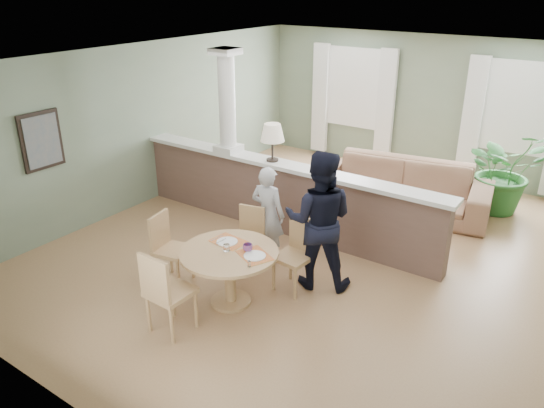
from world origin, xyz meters
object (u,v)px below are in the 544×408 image
Objects in this scene: houseplant at (504,170)px; chair_far_man at (297,250)px; chair_far_boy at (249,235)px; chair_side at (168,245)px; sofa at (400,187)px; man_person at (319,220)px; dining_table at (230,262)px; child_person at (268,214)px; chair_near at (165,290)px.

houseplant is 1.51× the size of chair_far_man.
chair_far_boy is at bearing 179.21° from chair_far_man.
sofa is at bearing -32.87° from chair_side.
chair_far_man is 1.02× the size of chair_side.
sofa is 2.84m from man_person.
sofa is 3.83m from dining_table.
chair_far_man is at bearing 146.80° from child_person.
chair_near reaches higher than sofa.
sofa is at bearing -97.93° from chair_near.
sofa is 3.08m from chair_far_boy.
houseplant is at bearing -133.17° from man_person.
chair_near is 2.06m from man_person.
child_person reaches higher than dining_table.
child_person is at bearing -41.85° from chair_side.
man_person is at bearing -109.57° from houseplant.
houseplant is at bearing -126.57° from child_person.
man_person is (0.05, -2.80, 0.48)m from sofa.
chair_far_man is (-1.52, -4.00, -0.19)m from houseplant.
man_person reaches higher than houseplant.
chair_near is at bearing -106.32° from chair_far_man.
chair_side is (-0.78, 0.83, -0.04)m from chair_near.
chair_side is at bearing -177.39° from dining_table.
man_person is at bearing 57.21° from dining_table.
houseplant is 4.02m from man_person.
chair_near is 0.56× the size of man_person.
houseplant is 4.28m from chair_far_man.
sofa is 2.47× the size of dining_table.
chair_far_boy is 1.09m from man_person.
chair_side is 1.95m from man_person.
chair_near is (-0.20, -0.87, -0.01)m from dining_table.
child_person is at bearing -117.75° from sofa.
chair_far_boy is 1.73m from chair_near.
chair_far_boy is at bearing -117.87° from sofa.
dining_table is at bearing 98.11° from child_person.
child_person is at bearing 157.24° from chair_far_man.
sofa is 2.88× the size of chair_near.
chair_far_boy is 0.84× the size of chair_near.
dining_table is at bearing -80.36° from chair_far_boy.
sofa is 2.02× the size of houseplant.
chair_far_man is 1.76m from chair_near.
chair_far_man reaches higher than chair_side.
chair_far_man is at bearing -110.34° from chair_near.
chair_far_man reaches higher than chair_far_boy.
dining_table is at bearing -115.32° from chair_far_man.
child_person reaches higher than chair_side.
chair_far_boy is 0.91× the size of chair_side.
sofa is at bearing 93.27° from chair_far_man.
chair_near is (-2.18, -5.63, -0.16)m from houseplant.
chair_far_boy is (-2.34, -3.91, -0.25)m from houseplant.
chair_near is at bearing -103.07° from dining_table.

